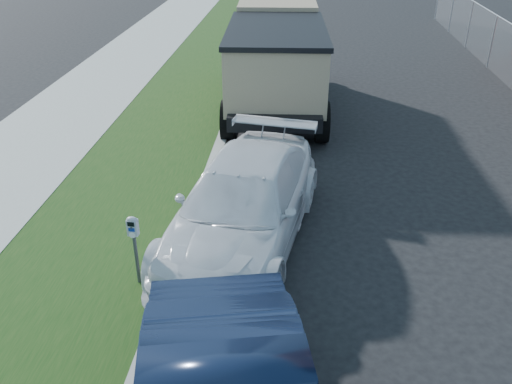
{
  "coord_description": "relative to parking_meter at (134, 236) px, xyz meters",
  "views": [
    {
      "loc": [
        -0.76,
        -6.95,
        5.31
      ],
      "look_at": [
        -1.4,
        1.0,
        1.0
      ],
      "focal_mm": 38.0,
      "sensor_mm": 36.0,
      "label": 1
    }
  ],
  "objects": [
    {
      "name": "white_wagon",
      "position": [
        1.45,
        1.54,
        -0.24
      ],
      "size": [
        2.89,
        5.29,
        1.45
      ],
      "primitive_type": "imported",
      "rotation": [
        0.0,
        0.0,
        -0.18
      ],
      "color": "silver",
      "rests_on": "ground"
    },
    {
      "name": "ground",
      "position": [
        3.09,
        0.44,
        -0.96
      ],
      "size": [
        120.0,
        120.0,
        0.0
      ],
      "primitive_type": "plane",
      "color": "black",
      "rests_on": "ground"
    },
    {
      "name": "dump_truck",
      "position": [
        1.67,
        8.7,
        0.48
      ],
      "size": [
        2.86,
        6.67,
        2.57
      ],
      "rotation": [
        0.0,
        0.0,
        0.04
      ],
      "color": "black",
      "rests_on": "ground"
    },
    {
      "name": "parking_meter",
      "position": [
        0.0,
        0.0,
        0.0
      ],
      "size": [
        0.17,
        0.12,
        1.18
      ],
      "rotation": [
        0.0,
        0.0,
        -0.08
      ],
      "color": "#3F4247",
      "rests_on": "ground"
    },
    {
      "name": "streetside",
      "position": [
        -2.48,
        2.44,
        -0.9
      ],
      "size": [
        6.12,
        50.0,
        0.15
      ],
      "color": "gray",
      "rests_on": "ground"
    }
  ]
}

